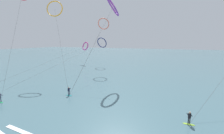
# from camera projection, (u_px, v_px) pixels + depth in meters

# --- Properties ---
(sea_water) EXTENTS (400.00, 200.00, 0.08)m
(sea_water) POSITION_uv_depth(u_px,v_px,m) (157.00, 56.00, 103.19)
(sea_water) COLOR #476B75
(sea_water) RESTS_ON ground
(surfer_teal) EXTENTS (1.40, 0.59, 1.70)m
(surfer_teal) POSITION_uv_depth(u_px,v_px,m) (69.00, 92.00, 26.78)
(surfer_teal) COLOR teal
(surfer_teal) RESTS_ON ground
(surfer_emerald) EXTENTS (1.40, 0.59, 1.70)m
(surfer_emerald) POSITION_uv_depth(u_px,v_px,m) (0.00, 98.00, 23.74)
(surfer_emerald) COLOR #199351
(surfer_emerald) RESTS_ON ground
(surfer_lime) EXTENTS (1.40, 0.73, 1.70)m
(surfer_lime) POSITION_uv_depth(u_px,v_px,m) (189.00, 119.00, 17.40)
(surfer_lime) COLOR #8CC62D
(surfer_lime) RESTS_ON ground
(kite_navy) EXTENTS (5.12, 41.98, 11.91)m
(kite_navy) POSITION_uv_depth(u_px,v_px,m) (102.00, 43.00, 58.46)
(kite_navy) COLOR navy
(kite_navy) RESTS_ON ground
(kite_amber) EXTENTS (14.34, 11.75, 21.00)m
(kite_amber) POSITION_uv_depth(u_px,v_px,m) (55.00, 9.00, 37.57)
(kite_amber) COLOR orange
(kite_amber) RESTS_ON ground
(kite_coral) EXTENTS (6.45, 25.24, 17.97)m
(kite_coral) POSITION_uv_depth(u_px,v_px,m) (104.00, 24.00, 47.38)
(kite_coral) COLOR #EA7260
(kite_coral) RESTS_ON ground
(kite_magenta) EXTENTS (4.30, 44.66, 10.17)m
(kite_magenta) POSITION_uv_depth(u_px,v_px,m) (85.00, 46.00, 64.16)
(kite_magenta) COLOR #CC288E
(kite_magenta) RESTS_ON ground
(kite_violet) EXTENTS (5.55, 17.53, 21.16)m
(kite_violet) POSITION_uv_depth(u_px,v_px,m) (113.00, 7.00, 35.49)
(kite_violet) COLOR purple
(kite_violet) RESTS_ON ground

